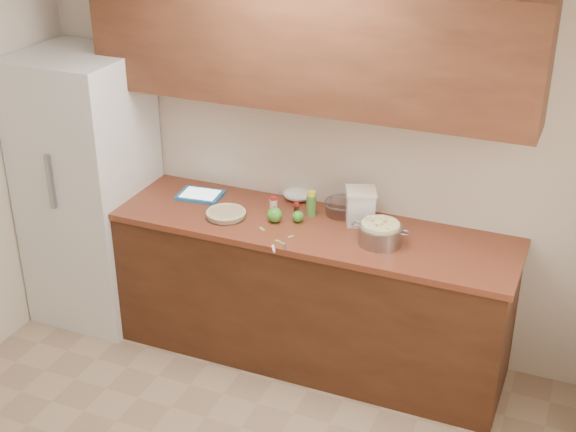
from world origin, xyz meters
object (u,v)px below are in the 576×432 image
at_px(pie, 226,214).
at_px(flour_canister, 361,206).
at_px(colander, 380,233).
at_px(tablet, 200,195).

distance_m(pie, flour_canister, 0.81).
xyz_separation_m(pie, flour_canister, (0.77, 0.24, 0.09)).
bearing_deg(colander, pie, -177.57).
distance_m(flour_canister, tablet, 1.05).
height_order(colander, flour_canister, flour_canister).
bearing_deg(flour_canister, tablet, -177.81).
bearing_deg(flour_canister, colander, -47.78).
xyz_separation_m(pie, colander, (0.95, 0.04, 0.04)).
distance_m(pie, colander, 0.95).
xyz_separation_m(colander, flour_canister, (-0.18, 0.20, 0.05)).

